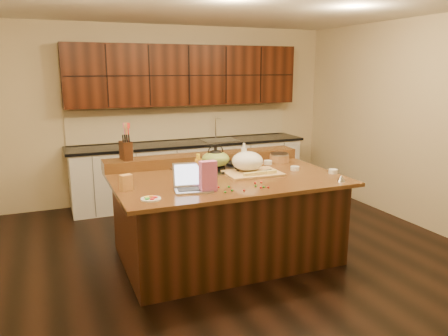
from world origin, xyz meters
name	(u,v)px	position (x,y,z in m)	size (l,w,h in m)	color
room	(226,137)	(0.00, 0.00, 1.35)	(5.52, 5.02, 2.72)	black
island	(226,216)	(0.00, 0.00, 0.46)	(2.40, 1.60, 0.92)	black
back_ledge	(204,159)	(0.00, 0.70, 0.98)	(2.40, 0.30, 0.12)	black
cooktop	(216,169)	(0.00, 0.30, 0.94)	(0.92, 0.52, 0.05)	gray
back_counter	(189,139)	(0.30, 2.23, 0.98)	(3.70, 0.66, 2.40)	silver
kettle	(216,158)	(0.00, 0.30, 1.06)	(0.21, 0.21, 0.19)	black
green_bowl	(216,159)	(0.00, 0.30, 1.05)	(0.32, 0.32, 0.17)	olive
laptop	(192,183)	(-0.50, -0.36, 0.99)	(0.39, 0.33, 0.25)	#B7B7BC
oil_bottle	(198,172)	(-0.40, -0.26, 1.06)	(0.07, 0.07, 0.27)	gold
vinegar_bottle	(244,158)	(0.33, 0.25, 1.04)	(0.06, 0.06, 0.25)	silver
wooden_tray	(249,164)	(0.29, 0.03, 1.03)	(0.61, 0.49, 0.24)	tan
ramekin_a	(333,171)	(1.15, -0.33, 0.94)	(0.10, 0.10, 0.04)	white
ramekin_b	(295,168)	(0.84, -0.04, 0.94)	(0.10, 0.10, 0.04)	white
ramekin_c	(268,162)	(0.71, 0.37, 0.94)	(0.10, 0.10, 0.04)	white
strainer_bowl	(279,158)	(0.90, 0.43, 0.97)	(0.24, 0.24, 0.09)	#996B3F
kitchen_timer	(341,178)	(1.01, -0.66, 0.96)	(0.08, 0.08, 0.07)	silver
pink_bag	(208,176)	(-0.38, -0.48, 1.07)	(0.16, 0.08, 0.29)	#CF619A
candy_plate	(151,199)	(-0.94, -0.54, 0.93)	(0.18, 0.18, 0.01)	white
package_box	(126,183)	(-1.09, -0.15, 1.00)	(0.11, 0.08, 0.15)	#CF9149
utensil_crock	(128,154)	(-0.91, 0.70, 1.11)	(0.12, 0.12, 0.14)	white
knife_block	(126,151)	(-0.93, 0.70, 1.15)	(0.11, 0.17, 0.21)	black
gumdrop_0	(255,183)	(0.15, -0.40, 0.93)	(0.02, 0.02, 0.02)	red
gumdrop_1	(229,187)	(-0.15, -0.44, 0.93)	(0.02, 0.02, 0.02)	#198C26
gumdrop_2	(261,182)	(0.22, -0.41, 0.93)	(0.02, 0.02, 0.02)	red
gumdrop_3	(256,186)	(0.11, -0.51, 0.93)	(0.02, 0.02, 0.02)	#198C26
gumdrop_4	(268,187)	(0.19, -0.60, 0.93)	(0.02, 0.02, 0.02)	red
gumdrop_5	(225,192)	(-0.25, -0.59, 0.93)	(0.02, 0.02, 0.02)	#198C26
gumdrop_6	(261,187)	(0.12, -0.58, 0.93)	(0.02, 0.02, 0.02)	red
gumdrop_7	(232,190)	(-0.17, -0.57, 0.93)	(0.02, 0.02, 0.02)	#198C26
gumdrop_8	(219,187)	(-0.25, -0.41, 0.93)	(0.02, 0.02, 0.02)	red
gumdrop_9	(264,187)	(0.16, -0.57, 0.93)	(0.02, 0.02, 0.02)	#198C26
gumdrop_10	(244,190)	(-0.07, -0.61, 0.93)	(0.02, 0.02, 0.02)	red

